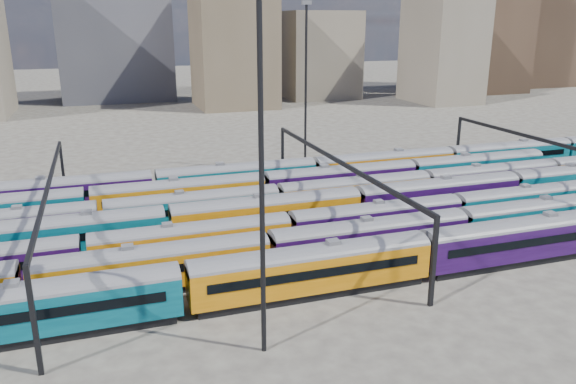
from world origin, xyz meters
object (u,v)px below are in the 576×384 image
object	(u,v)px
rake_0	(424,249)
rake_2	(84,251)
rake_1	(269,248)
mast_2	(261,162)

from	to	relation	value
rake_0	rake_2	bearing A→B (deg)	161.27
rake_1	rake_0	bearing A→B (deg)	-20.61
rake_1	mast_2	xyz separation A→B (m)	(-3.94, -12.00, 11.29)
mast_2	rake_0	bearing A→B (deg)	22.10
rake_0	rake_2	distance (m)	31.14
rake_1	mast_2	world-z (taller)	mast_2
rake_1	mast_2	size ratio (longest dim) A/B	4.85
rake_1	mast_2	distance (m)	16.94
rake_0	rake_1	world-z (taller)	rake_0
rake_0	rake_1	bearing A→B (deg)	159.39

